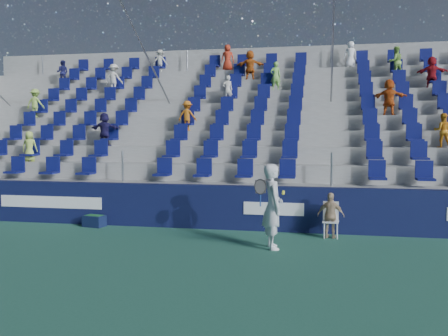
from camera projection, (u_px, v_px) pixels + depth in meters
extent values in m
plane|color=#29614C|center=(189.00, 256.00, 10.62)|extent=(70.00, 70.00, 0.00)
cube|color=#10153C|center=(219.00, 207.00, 13.66)|extent=(24.00, 0.30, 1.20)
cube|color=white|center=(50.00, 202.00, 14.50)|extent=(3.20, 0.02, 0.34)
cube|color=white|center=(273.00, 209.00, 13.20)|extent=(1.60, 0.02, 0.34)
cube|color=#A3A39E|center=(224.00, 204.00, 14.22)|extent=(24.00, 0.85, 1.20)
cube|color=#A3A39E|center=(229.00, 192.00, 15.03)|extent=(24.00, 0.85, 1.70)
cube|color=#A3A39E|center=(234.00, 181.00, 15.85)|extent=(24.00, 0.85, 2.20)
cube|color=#A3A39E|center=(239.00, 171.00, 16.66)|extent=(24.00, 0.85, 2.70)
cube|color=#A3A39E|center=(243.00, 162.00, 17.47)|extent=(24.00, 0.85, 3.20)
cube|color=#A3A39E|center=(247.00, 154.00, 18.29)|extent=(24.00, 0.85, 3.70)
cube|color=#A3A39E|center=(250.00, 147.00, 19.10)|extent=(24.00, 0.85, 4.20)
cube|color=#A3A39E|center=(253.00, 140.00, 19.91)|extent=(24.00, 0.85, 4.70)
cube|color=#A3A39E|center=(256.00, 134.00, 20.73)|extent=(24.00, 0.85, 5.20)
cube|color=#A3A39E|center=(259.00, 122.00, 21.35)|extent=(24.00, 0.50, 6.20)
cube|color=#0D1252|center=(224.00, 171.00, 14.15)|extent=(16.05, 0.50, 0.70)
cube|color=#0D1252|center=(229.00, 152.00, 14.95)|extent=(16.05, 0.50, 0.70)
cube|color=#0D1252|center=(234.00, 135.00, 15.75)|extent=(16.05, 0.50, 0.70)
cube|color=#0D1252|center=(239.00, 120.00, 16.54)|extent=(16.05, 0.50, 0.70)
cube|color=#0D1252|center=(243.00, 106.00, 17.34)|extent=(16.05, 0.50, 0.70)
cube|color=#0D1252|center=(247.00, 94.00, 18.13)|extent=(16.05, 0.50, 0.70)
cube|color=#0D1252|center=(251.00, 82.00, 18.93)|extent=(16.05, 0.50, 0.70)
cube|color=#0D1252|center=(254.00, 72.00, 19.73)|extent=(16.05, 0.50, 0.70)
cube|color=#0D1252|center=(257.00, 62.00, 20.52)|extent=(16.05, 0.50, 0.70)
cylinder|color=gray|center=(161.00, 85.00, 17.88)|extent=(0.06, 7.68, 4.55)
cylinder|color=gray|center=(332.00, 81.00, 16.68)|extent=(0.06, 7.68, 4.55)
imported|color=#D55719|center=(389.00, 97.00, 16.31)|extent=(1.15, 0.64, 1.18)
imported|color=#C35816|center=(250.00, 66.00, 19.69)|extent=(1.11, 0.43, 1.18)
imported|color=beige|center=(114.00, 79.00, 19.96)|extent=(0.82, 0.53, 1.19)
imported|color=#181948|center=(63.00, 72.00, 21.31)|extent=(0.57, 0.49, 1.03)
imported|color=#9BC44E|center=(35.00, 103.00, 18.86)|extent=(0.71, 0.41, 1.09)
imported|color=#C66717|center=(187.00, 116.00, 16.83)|extent=(0.69, 0.45, 1.01)
imported|color=beige|center=(228.00, 90.00, 18.22)|extent=(0.44, 0.36, 1.02)
imported|color=orange|center=(443.00, 131.00, 14.46)|extent=(0.52, 0.42, 1.00)
imported|color=white|center=(350.00, 55.00, 19.71)|extent=(0.57, 0.43, 1.05)
imported|color=#B41821|center=(432.00, 73.00, 17.58)|extent=(1.08, 0.60, 1.11)
imported|color=beige|center=(160.00, 61.00, 21.29)|extent=(0.64, 0.39, 0.98)
imported|color=#8AC24D|center=(396.00, 62.00, 18.59)|extent=(0.67, 0.59, 1.15)
imported|color=#77BF4C|center=(275.00, 76.00, 18.68)|extent=(0.46, 0.38, 1.09)
imported|color=#1E184A|center=(105.00, 129.00, 16.56)|extent=(1.03, 0.34, 1.10)
imported|color=red|center=(228.00, 58.00, 20.70)|extent=(0.56, 0.39, 1.09)
imported|color=#AECB51|center=(30.00, 146.00, 16.21)|extent=(0.54, 0.40, 0.99)
imported|color=silver|center=(273.00, 206.00, 11.28)|extent=(0.66, 0.81, 1.94)
cylinder|color=navy|center=(260.00, 200.00, 11.07)|extent=(0.03, 0.03, 0.28)
torus|color=black|center=(260.00, 187.00, 11.05)|extent=(0.30, 0.17, 0.28)
plane|color=#262626|center=(260.00, 187.00, 11.05)|extent=(0.30, 0.16, 0.29)
sphere|color=gold|center=(283.00, 193.00, 11.01)|extent=(0.07, 0.07, 0.07)
sphere|color=gold|center=(283.00, 192.00, 11.07)|extent=(0.07, 0.07, 0.07)
cube|color=white|center=(331.00, 222.00, 12.49)|extent=(0.41, 0.41, 0.04)
cube|color=white|center=(331.00, 211.00, 12.66)|extent=(0.39, 0.06, 0.48)
cylinder|color=white|center=(324.00, 231.00, 12.38)|extent=(0.03, 0.03, 0.39)
cylinder|color=white|center=(337.00, 231.00, 12.32)|extent=(0.03, 0.03, 0.39)
cylinder|color=white|center=(324.00, 229.00, 12.69)|extent=(0.03, 0.03, 0.39)
cylinder|color=white|center=(337.00, 229.00, 12.63)|extent=(0.03, 0.03, 0.39)
imported|color=tan|center=(331.00, 215.00, 12.43)|extent=(0.71, 0.39, 1.14)
cube|color=#0F1838|center=(94.00, 221.00, 14.00)|extent=(0.64, 0.48, 0.32)
cube|color=#1E662D|center=(94.00, 218.00, 13.99)|extent=(0.52, 0.36, 0.19)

